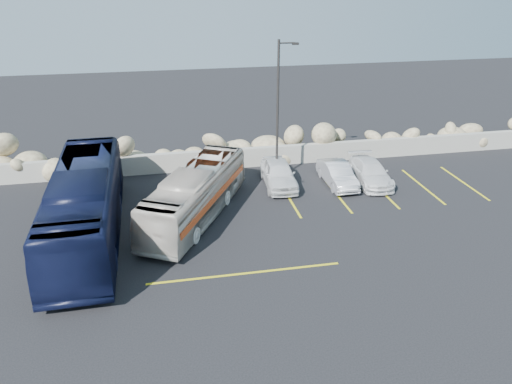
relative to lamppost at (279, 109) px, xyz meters
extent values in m
plane|color=black|center=(-2.56, -9.50, -4.30)|extent=(90.00, 90.00, 0.00)
cube|color=gray|center=(-2.56, 2.50, -3.70)|extent=(60.00, 0.40, 1.20)
cube|color=gold|center=(-5.06, -2.50, -4.29)|extent=(0.12, 5.00, 0.01)
cube|color=gold|center=(0.04, -2.50, -4.29)|extent=(0.12, 5.00, 0.01)
cube|color=gold|center=(2.74, -2.50, -4.29)|extent=(0.12, 5.00, 0.01)
cube|color=gold|center=(5.34, -2.50, -4.29)|extent=(0.12, 5.00, 0.01)
cube|color=gold|center=(7.94, -2.50, -4.29)|extent=(0.12, 5.00, 0.01)
cube|color=gold|center=(10.54, -2.50, -4.29)|extent=(0.12, 5.00, 0.01)
cube|color=gold|center=(-3.56, -9.30, -4.29)|extent=(8.00, 0.12, 0.01)
cylinder|color=#302C2A|center=(-0.06, 0.00, -0.30)|extent=(0.14, 0.14, 8.00)
cylinder|color=#302C2A|center=(0.39, 0.00, 3.50)|extent=(0.90, 0.08, 0.08)
cube|color=#302C2A|center=(0.84, 0.00, 3.45)|extent=(0.35, 0.18, 0.12)
imported|color=beige|center=(-5.07, -3.87, -3.03)|extent=(6.12, 9.06, 2.54)
imported|color=black|center=(-10.11, -4.92, -2.65)|extent=(2.97, 11.84, 3.28)
imported|color=silver|center=(-0.12, -0.78, -3.57)|extent=(1.93, 4.34, 1.45)
imported|color=#BCBCC1|center=(3.21, -1.31, -3.66)|extent=(1.38, 3.87, 1.27)
imported|color=silver|center=(5.19, -1.37, -3.67)|extent=(2.03, 4.40, 1.25)
camera|label=1|loc=(-6.43, -26.28, 7.21)|focal=35.00mm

